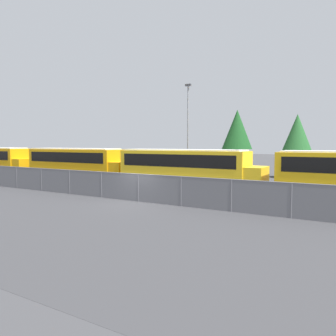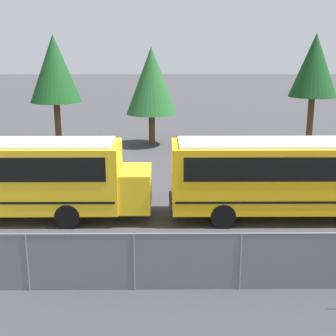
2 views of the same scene
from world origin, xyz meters
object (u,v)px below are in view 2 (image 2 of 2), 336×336
school_bus_4 (306,173)px  tree_1 (314,66)px  tree_0 (152,81)px  tree_3 (55,69)px

school_bus_4 → tree_1: bearing=72.5°
school_bus_4 → tree_1: (4.60, 14.61, 3.59)m
school_bus_4 → tree_0: bearing=114.6°
tree_0 → tree_1: tree_1 is taller
school_bus_4 → tree_1: 15.73m
school_bus_4 → tree_3: size_ratio=1.54×
tree_0 → tree_3: 6.73m
school_bus_4 → tree_0: tree_0 is taller
tree_1 → tree_0: bearing=-179.3°
tree_0 → tree_3: tree_3 is taller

